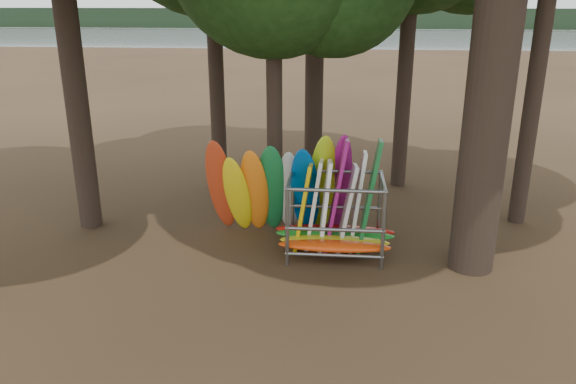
{
  "coord_description": "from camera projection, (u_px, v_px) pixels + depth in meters",
  "views": [
    {
      "loc": [
        0.81,
        -11.75,
        6.01
      ],
      "look_at": [
        -0.38,
        1.5,
        1.4
      ],
      "focal_mm": 35.0,
      "sensor_mm": 36.0,
      "label": 1
    }
  ],
  "objects": [
    {
      "name": "storage_rack",
      "position": [
        335.0,
        219.0,
        13.67
      ],
      "size": [
        3.03,
        1.51,
        2.9
      ],
      "color": "slate",
      "rests_on": "ground"
    },
    {
      "name": "far_shore",
      "position": [
        337.0,
        18.0,
        115.95
      ],
      "size": [
        160.0,
        4.0,
        4.0
      ],
      "primitive_type": "cube",
      "color": "black",
      "rests_on": "ground"
    },
    {
      "name": "kayak_row",
      "position": [
        281.0,
        189.0,
        14.56
      ],
      "size": [
        3.85,
        1.76,
        3.01
      ],
      "color": "red",
      "rests_on": "ground"
    },
    {
      "name": "ground",
      "position": [
        298.0,
        270.0,
        13.09
      ],
      "size": [
        120.0,
        120.0,
        0.0
      ],
      "primitive_type": "plane",
      "color": "#47331E",
      "rests_on": "ground"
    },
    {
      "name": "lake",
      "position": [
        333.0,
        49.0,
        69.56
      ],
      "size": [
        160.0,
        160.0,
        0.0
      ],
      "primitive_type": "plane",
      "color": "gray",
      "rests_on": "ground"
    }
  ]
}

